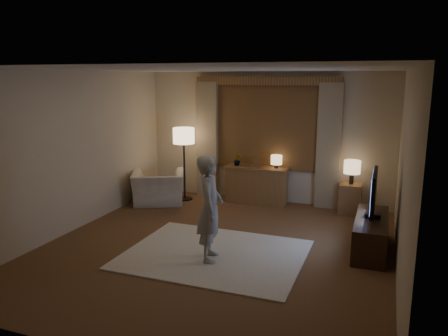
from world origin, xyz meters
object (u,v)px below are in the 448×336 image
at_px(tv_stand, 371,234).
at_px(armchair, 158,188).
at_px(person, 210,208).
at_px(side_table, 350,199).
at_px(sideboard, 256,186).

bearing_deg(tv_stand, armchair, 165.71).
xyz_separation_m(armchair, person, (2.02, -2.18, 0.43)).
bearing_deg(side_table, tv_stand, -75.91).
bearing_deg(armchair, tv_stand, 139.49).
distance_m(armchair, person, 3.00).
height_order(side_table, tv_stand, side_table).
height_order(armchair, person, person).
bearing_deg(side_table, armchair, -168.99).
height_order(sideboard, side_table, sideboard).
bearing_deg(side_table, sideboard, 178.44).
bearing_deg(armchair, side_table, 164.79).
height_order(tv_stand, person, person).
bearing_deg(tv_stand, sideboard, 141.61).
bearing_deg(armchair, person, 106.59).
distance_m(armchair, tv_stand, 4.22).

